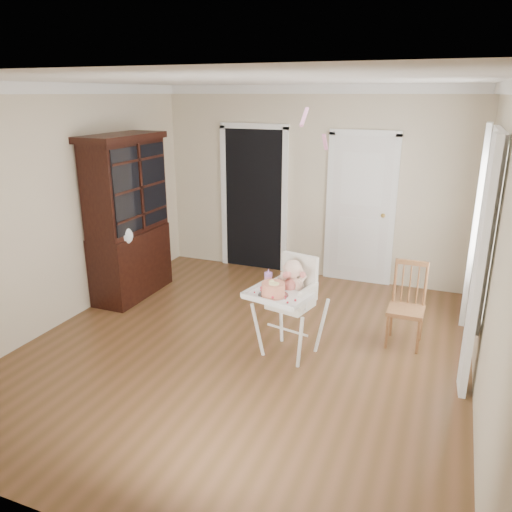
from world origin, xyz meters
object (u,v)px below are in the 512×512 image
at_px(high_chair, 290,295).
at_px(china_cabinet, 128,218).
at_px(dining_chair, 407,307).
at_px(sippy_cup, 268,279).
at_px(cake, 273,289).

distance_m(high_chair, china_cabinet, 2.61).
bearing_deg(dining_chair, high_chair, -146.91).
bearing_deg(china_cabinet, sippy_cup, -20.40).
xyz_separation_m(china_cabinet, dining_chair, (3.54, -0.08, -0.64)).
bearing_deg(cake, high_chair, 71.34).
distance_m(sippy_cup, dining_chair, 1.55).
xyz_separation_m(sippy_cup, china_cabinet, (-2.25, 0.84, 0.24)).
height_order(high_chair, sippy_cup, high_chair).
bearing_deg(high_chair, dining_chair, 44.60).
bearing_deg(sippy_cup, high_chair, 19.38).
height_order(cake, sippy_cup, sippy_cup).
relative_size(high_chair, sippy_cup, 5.39).
xyz_separation_m(high_chair, china_cabinet, (-2.46, 0.76, 0.40)).
xyz_separation_m(sippy_cup, dining_chair, (1.29, 0.75, -0.40)).
relative_size(china_cabinet, dining_chair, 2.33).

